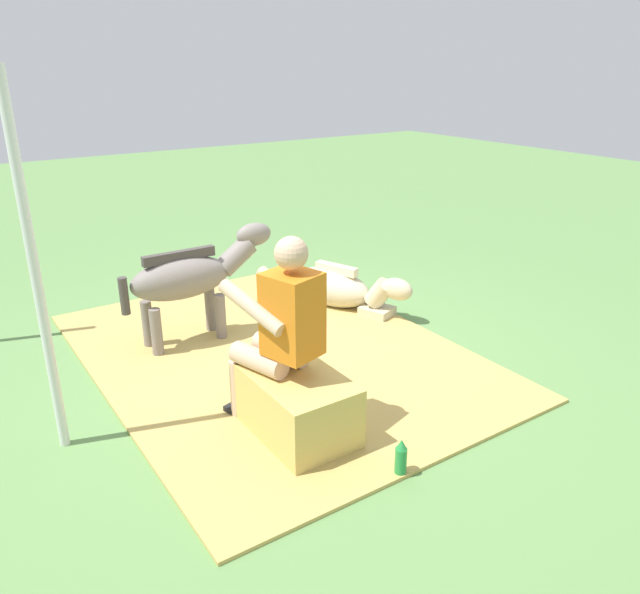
# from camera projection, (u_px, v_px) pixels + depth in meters

# --- Properties ---
(ground_plane) EXTENTS (24.00, 24.00, 0.00)m
(ground_plane) POSITION_uv_depth(u_px,v_px,m) (291.00, 355.00, 4.98)
(ground_plane) COLOR #608C4C
(hay_patch) EXTENTS (3.57, 2.67, 0.02)m
(hay_patch) POSITION_uv_depth(u_px,v_px,m) (274.00, 354.00, 4.98)
(hay_patch) COLOR tan
(hay_patch) RESTS_ON ground
(hay_bale) EXTENTS (0.74, 0.50, 0.42)m
(hay_bale) POSITION_uv_depth(u_px,v_px,m) (298.00, 407.00, 3.84)
(hay_bale) COLOR tan
(hay_bale) RESTS_ON ground
(person_seated) EXTENTS (0.72, 0.53, 1.30)m
(person_seated) POSITION_uv_depth(u_px,v_px,m) (279.00, 327.00, 3.77)
(person_seated) COLOR #D8AD8C
(person_seated) RESTS_ON ground
(pony_standing) EXTENTS (0.33, 1.35, 0.94)m
(pony_standing) POSITION_uv_depth(u_px,v_px,m) (191.00, 277.00, 5.02)
(pony_standing) COLOR slate
(pony_standing) RESTS_ON ground
(pony_lying) EXTENTS (1.35, 0.72, 0.42)m
(pony_lying) POSITION_uv_depth(u_px,v_px,m) (338.00, 288.00, 5.89)
(pony_lying) COLOR beige
(pony_lying) RESTS_ON ground
(soda_bottle) EXTENTS (0.07, 0.07, 0.24)m
(soda_bottle) POSITION_uv_depth(u_px,v_px,m) (401.00, 458.00, 3.50)
(soda_bottle) COLOR #268C3F
(soda_bottle) RESTS_ON ground
(tent_pole_left) EXTENTS (0.06, 0.06, 2.22)m
(tent_pole_left) POSITION_uv_depth(u_px,v_px,m) (36.00, 275.00, 3.43)
(tent_pole_left) COLOR silver
(tent_pole_left) RESTS_ON ground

